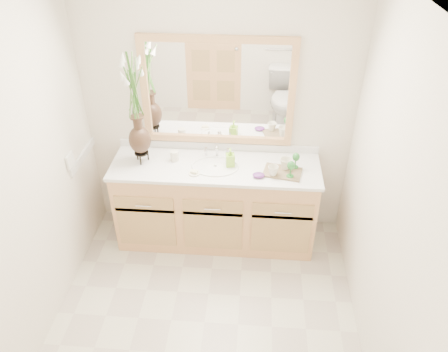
# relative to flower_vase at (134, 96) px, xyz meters

# --- Properties ---
(floor) EXTENTS (2.60, 2.60, 0.00)m
(floor) POSITION_rel_flower_vase_xyz_m (0.65, -1.03, -1.45)
(floor) COLOR beige
(floor) RESTS_ON ground
(ceiling) EXTENTS (2.40, 2.60, 0.02)m
(ceiling) POSITION_rel_flower_vase_xyz_m (0.65, -1.03, 0.95)
(ceiling) COLOR white
(ceiling) RESTS_ON wall_back
(wall_back) EXTENTS (2.40, 0.02, 2.40)m
(wall_back) POSITION_rel_flower_vase_xyz_m (0.65, 0.27, -0.25)
(wall_back) COLOR white
(wall_back) RESTS_ON floor
(wall_left) EXTENTS (0.02, 2.60, 2.40)m
(wall_left) POSITION_rel_flower_vase_xyz_m (-0.55, -1.03, -0.25)
(wall_left) COLOR white
(wall_left) RESTS_ON floor
(wall_right) EXTENTS (0.02, 2.60, 2.40)m
(wall_right) POSITION_rel_flower_vase_xyz_m (1.85, -1.03, -0.25)
(wall_right) COLOR white
(wall_right) RESTS_ON floor
(vanity) EXTENTS (1.80, 0.55, 0.80)m
(vanity) POSITION_rel_flower_vase_xyz_m (0.65, -0.02, -1.05)
(vanity) COLOR tan
(vanity) RESTS_ON floor
(counter) EXTENTS (1.84, 0.57, 0.03)m
(counter) POSITION_rel_flower_vase_xyz_m (0.65, -0.02, -0.64)
(counter) COLOR white
(counter) RESTS_ON vanity
(sink) EXTENTS (0.38, 0.34, 0.23)m
(sink) POSITION_rel_flower_vase_xyz_m (0.65, -0.04, -0.68)
(sink) COLOR white
(sink) RESTS_ON counter
(mirror) EXTENTS (1.32, 0.04, 0.97)m
(mirror) POSITION_rel_flower_vase_xyz_m (0.65, 0.25, -0.05)
(mirror) COLOR white
(mirror) RESTS_ON wall_back
(switch_plate) EXTENTS (0.02, 0.12, 0.12)m
(switch_plate) POSITION_rel_flower_vase_xyz_m (-0.53, -0.27, -0.47)
(switch_plate) COLOR white
(switch_plate) RESTS_ON wall_left
(flower_vase) EXTENTS (0.22, 0.22, 0.92)m
(flower_vase) POSITION_rel_flower_vase_xyz_m (0.00, 0.00, 0.00)
(flower_vase) COLOR black
(flower_vase) RESTS_ON counter
(tumbler) EXTENTS (0.07, 0.07, 0.09)m
(tumbler) POSITION_rel_flower_vase_xyz_m (0.28, 0.04, -0.58)
(tumbler) COLOR beige
(tumbler) RESTS_ON counter
(soap_dish) EXTENTS (0.10, 0.10, 0.03)m
(soap_dish) POSITION_rel_flower_vase_xyz_m (0.49, -0.16, -0.61)
(soap_dish) COLOR beige
(soap_dish) RESTS_ON counter
(soap_bottle) EXTENTS (0.08, 0.08, 0.15)m
(soap_bottle) POSITION_rel_flower_vase_xyz_m (0.78, -0.01, -0.55)
(soap_bottle) COLOR #87C72F
(soap_bottle) RESTS_ON counter
(purple_dish) EXTENTS (0.12, 0.11, 0.04)m
(purple_dish) POSITION_rel_flower_vase_xyz_m (1.04, -0.17, -0.61)
(purple_dish) COLOR #5B2571
(purple_dish) RESTS_ON counter
(tray) EXTENTS (0.35, 0.27, 0.02)m
(tray) POSITION_rel_flower_vase_xyz_m (1.24, -0.09, -0.62)
(tray) COLOR brown
(tray) RESTS_ON counter
(mug_left) EXTENTS (0.11, 0.11, 0.09)m
(mug_left) POSITION_rel_flower_vase_xyz_m (1.15, -0.15, -0.56)
(mug_left) COLOR beige
(mug_left) RESTS_ON tray
(mug_right) EXTENTS (0.14, 0.13, 0.10)m
(mug_right) POSITION_rel_flower_vase_xyz_m (1.26, -0.04, -0.56)
(mug_right) COLOR beige
(mug_right) RESTS_ON tray
(goblet_front) EXTENTS (0.07, 0.07, 0.15)m
(goblet_front) POSITION_rel_flower_vase_xyz_m (1.30, -0.16, -0.51)
(goblet_front) COLOR #26732A
(goblet_front) RESTS_ON tray
(goblet_back) EXTENTS (0.06, 0.06, 0.14)m
(goblet_back) POSITION_rel_flower_vase_xyz_m (1.35, -0.02, -0.51)
(goblet_back) COLOR #26732A
(goblet_back) RESTS_ON tray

